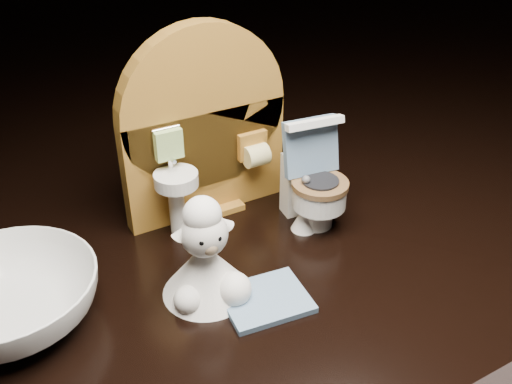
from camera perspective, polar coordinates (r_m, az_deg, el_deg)
backdrop_panel at (r=0.43m, az=-5.25°, el=5.70°), size 0.13×0.05×0.15m
toy_toilet at (r=0.44m, az=5.71°, el=0.71°), size 0.05×0.06×0.08m
bath_mat at (r=0.37m, az=0.96°, el=-10.71°), size 0.06×0.05×0.00m
toilet_brush at (r=0.43m, az=4.85°, el=-2.35°), size 0.02×0.02×0.05m
plush_lamb at (r=0.37m, az=-5.00°, el=-7.00°), size 0.06×0.06×0.07m
ceramic_bowl at (r=0.38m, az=-23.44°, el=-9.88°), size 0.12×0.12×0.03m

